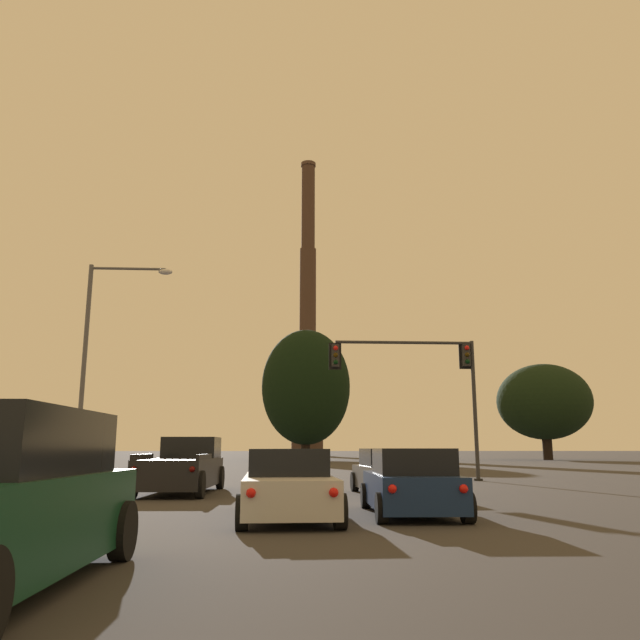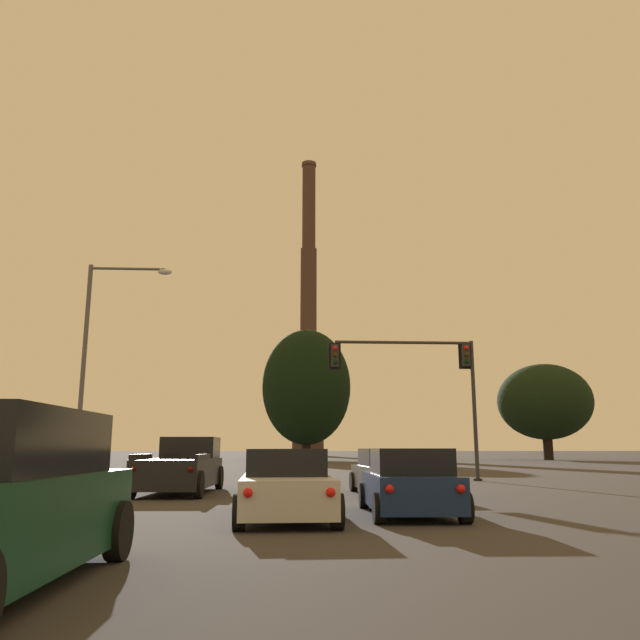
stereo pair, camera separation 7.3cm
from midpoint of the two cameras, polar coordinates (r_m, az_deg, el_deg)
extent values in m
cube|color=silver|center=(13.57, -3.02, -15.48)|extent=(1.93, 4.65, 0.70)
cube|color=black|center=(13.78, -3.02, -12.82)|extent=(1.68, 2.24, 0.55)
cylinder|color=black|center=(15.48, -6.65, -15.71)|extent=(0.24, 0.65, 0.64)
cylinder|color=black|center=(15.53, 0.11, -15.77)|extent=(0.24, 0.65, 0.64)
cylinder|color=black|center=(11.70, -7.23, -17.05)|extent=(0.24, 0.65, 0.64)
cylinder|color=black|center=(11.77, 1.77, -17.10)|extent=(0.24, 0.65, 0.64)
sphere|color=red|center=(11.25, -6.42, -15.45)|extent=(0.17, 0.17, 0.17)
sphere|color=red|center=(11.30, 1.17, -15.50)|extent=(0.17, 0.17, 0.17)
cylinder|color=black|center=(9.03, -17.73, -17.87)|extent=(0.23, 0.76, 0.76)
cube|color=navy|center=(14.40, 8.23, -15.16)|extent=(1.85, 4.06, 0.72)
cube|color=black|center=(13.98, 8.43, -12.66)|extent=(1.62, 1.95, 0.55)
cylinder|color=black|center=(15.92, 4.17, -15.71)|extent=(0.24, 0.61, 0.60)
cylinder|color=black|center=(16.16, 10.34, -15.50)|extent=(0.24, 0.61, 0.60)
cylinder|color=black|center=(12.70, 5.60, -16.74)|extent=(0.24, 0.61, 0.60)
cylinder|color=black|center=(13.00, 13.29, -16.37)|extent=(0.24, 0.61, 0.60)
sphere|color=red|center=(12.30, 6.56, -15.09)|extent=(0.17, 0.17, 0.17)
sphere|color=red|center=(12.55, 12.93, -14.81)|extent=(0.17, 0.17, 0.17)
cube|color=black|center=(21.35, -12.56, -13.45)|extent=(2.18, 5.46, 0.88)
cube|color=black|center=(23.06, -11.63, -11.35)|extent=(1.90, 1.86, 0.72)
cube|color=black|center=(20.19, -15.94, -11.93)|extent=(0.18, 2.43, 0.16)
cube|color=black|center=(19.81, -10.55, -12.19)|extent=(0.18, 2.43, 0.16)
cylinder|color=black|center=(23.71, -13.94, -13.81)|extent=(0.25, 0.81, 0.80)
cylinder|color=black|center=(23.38, -9.10, -14.04)|extent=(0.25, 0.81, 0.80)
cylinder|color=black|center=(19.44, -16.80, -14.22)|extent=(0.25, 0.81, 0.80)
cylinder|color=black|center=(19.03, -10.91, -14.56)|extent=(0.25, 0.81, 0.80)
sphere|color=#500705|center=(18.88, -16.66, -12.94)|extent=(0.17, 0.17, 0.17)
sphere|color=#500705|center=(18.52, -11.63, -13.21)|extent=(0.17, 0.17, 0.17)
cube|color=#4C4F54|center=(20.18, 6.57, -14.15)|extent=(1.99, 4.67, 0.70)
cube|color=black|center=(20.38, 6.39, -12.37)|extent=(1.71, 2.27, 0.55)
cylinder|color=black|center=(21.90, 3.19, -14.54)|extent=(0.25, 0.65, 0.64)
cylinder|color=black|center=(22.23, 7.82, -14.41)|extent=(0.25, 0.65, 0.64)
cylinder|color=black|center=(18.16, 5.07, -15.13)|extent=(0.25, 0.65, 0.64)
cylinder|color=black|center=(18.56, 10.61, -14.90)|extent=(0.25, 0.65, 0.64)
sphere|color=red|center=(17.75, 5.83, -14.03)|extent=(0.17, 0.17, 0.17)
sphere|color=red|center=(18.09, 10.44, -13.85)|extent=(0.17, 0.17, 0.17)
cylinder|color=#2D2D30|center=(29.67, 14.01, -7.93)|extent=(0.18, 0.18, 6.35)
cylinder|color=black|center=(29.66, 14.31, -13.96)|extent=(0.40, 0.40, 0.10)
cube|color=#282828|center=(29.84, 13.24, -3.15)|extent=(0.34, 0.34, 1.04)
cube|color=black|center=(30.01, 13.14, -3.20)|extent=(0.58, 0.03, 1.25)
sphere|color=red|center=(29.71, 13.31, -2.48)|extent=(0.22, 0.22, 0.22)
sphere|color=#352604|center=(29.66, 13.34, -3.10)|extent=(0.22, 0.22, 0.22)
sphere|color=black|center=(29.62, 13.37, -3.71)|extent=(0.22, 0.22, 0.22)
cylinder|color=#2D2D30|center=(29.24, 7.70, -2.06)|extent=(6.40, 0.14, 0.14)
sphere|color=#2D2D30|center=(30.01, 13.72, -2.07)|extent=(0.18, 0.18, 0.18)
cube|color=#282828|center=(28.71, 1.44, -3.27)|extent=(0.34, 0.34, 1.04)
cube|color=black|center=(28.89, 1.41, -3.32)|extent=(0.58, 0.03, 1.25)
sphere|color=red|center=(28.57, 1.47, -2.58)|extent=(0.22, 0.22, 0.22)
sphere|color=#352604|center=(28.52, 1.47, -3.22)|extent=(0.22, 0.22, 0.22)
sphere|color=black|center=(28.48, 1.47, -3.86)|extent=(0.22, 0.22, 0.22)
cylinder|color=#56565B|center=(29.31, -20.78, -4.30)|extent=(0.20, 0.20, 9.59)
cylinder|color=#56565B|center=(29.75, -17.07, 4.50)|extent=(3.33, 0.12, 0.12)
sphere|color=#56565B|center=(30.19, -20.15, 4.47)|extent=(0.20, 0.20, 0.20)
ellipsoid|color=silver|center=(29.36, -13.93, 4.29)|extent=(0.64, 0.36, 0.26)
cylinder|color=#3C2B22|center=(117.01, -1.09, -11.47)|extent=(5.87, 5.87, 3.47)
cylinder|color=#473328|center=(117.53, -1.07, -6.20)|extent=(3.67, 3.67, 18.13)
cylinder|color=#473328|center=(120.60, -1.04, 2.41)|extent=(3.15, 3.15, 18.13)
cylinder|color=#473328|center=(126.22, -1.01, 10.42)|extent=(2.64, 2.64, 18.13)
cylinder|color=#4E382C|center=(129.74, -1.00, 13.99)|extent=(2.96, 2.96, 0.70)
cylinder|color=black|center=(82.32, 20.14, -10.68)|extent=(1.16, 1.16, 3.58)
ellipsoid|color=black|center=(82.51, 19.89, -7.02)|extent=(11.55, 10.40, 9.30)
cylinder|color=black|center=(75.72, -1.25, -11.37)|extent=(1.07, 1.07, 3.52)
ellipsoid|color=black|center=(76.07, -1.22, -6.10)|extent=(10.70, 9.63, 13.94)
camera|label=1|loc=(0.04, -89.95, -0.01)|focal=35.00mm
camera|label=2|loc=(0.04, 90.05, 0.01)|focal=35.00mm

